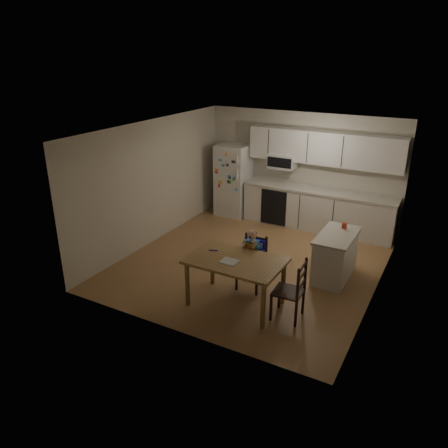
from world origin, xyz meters
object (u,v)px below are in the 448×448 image
at_px(kitchen_island, 335,256).
at_px(red_cup, 344,225).
at_px(refrigerator, 234,180).
at_px(dining_table, 236,266).
at_px(chair_booster, 253,252).
at_px(chair_side, 295,287).

bearing_deg(kitchen_island, red_cup, 85.34).
distance_m(refrigerator, dining_table, 4.10).
height_order(kitchen_island, dining_table, kitchen_island).
height_order(dining_table, chair_booster, chair_booster).
xyz_separation_m(kitchen_island, red_cup, (0.03, 0.33, 0.46)).
xyz_separation_m(refrigerator, chair_side, (2.88, -3.55, -0.31)).
bearing_deg(kitchen_island, chair_booster, -138.35).
relative_size(kitchen_island, chair_booster, 1.04).
height_order(red_cup, chair_booster, chair_booster).
bearing_deg(chair_side, refrigerator, -144.24).
distance_m(kitchen_island, red_cup, 0.57).
distance_m(red_cup, chair_side, 1.92).
xyz_separation_m(red_cup, chair_side, (-0.20, -1.88, -0.34)).
distance_m(kitchen_island, chair_side, 1.57).
bearing_deg(chair_booster, chair_side, -32.14).
relative_size(refrigerator, chair_booster, 1.59).
height_order(red_cup, chair_side, chair_side).
height_order(refrigerator, dining_table, refrigerator).
bearing_deg(chair_side, chair_booster, -123.85).
relative_size(dining_table, chair_side, 1.53).
height_order(kitchen_island, red_cup, red_cup).
bearing_deg(kitchen_island, refrigerator, 146.80).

